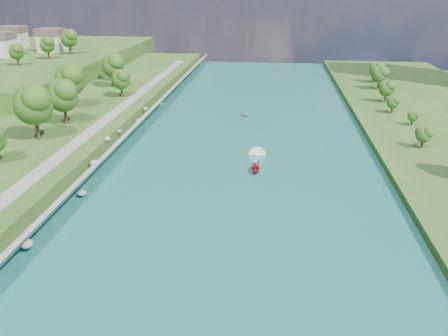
# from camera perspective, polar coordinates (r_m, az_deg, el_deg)

# --- Properties ---
(ground) EXTENTS (260.00, 260.00, 0.00)m
(ground) POSITION_cam_1_polar(r_m,az_deg,el_deg) (68.44, 0.75, -5.61)
(ground) COLOR #2D5119
(ground) RESTS_ON ground
(river_water) EXTENTS (55.00, 240.00, 0.10)m
(river_water) POSITION_cam_1_polar(r_m,az_deg,el_deg) (86.46, 2.08, 0.72)
(river_water) COLOR #185B4C
(river_water) RESTS_ON ground
(berm_west) EXTENTS (45.00, 240.00, 3.50)m
(berm_west) POSITION_cam_1_polar(r_m,az_deg,el_deg) (102.26, -27.10, 2.72)
(berm_west) COLOR #2D5119
(berm_west) RESTS_ON ground
(ridge_west) EXTENTS (60.00, 120.00, 9.00)m
(ridge_west) POSITION_cam_1_polar(r_m,az_deg,el_deg) (180.52, -23.49, 12.09)
(ridge_west) COLOR #2D5119
(ridge_west) RESTS_ON ground
(riprap_bank) EXTENTS (4.11, 236.00, 4.16)m
(riprap_bank) POSITION_cam_1_polar(r_m,az_deg,el_deg) (90.51, -14.50, 2.21)
(riprap_bank) COLOR slate
(riprap_bank) RESTS_ON ground
(riverside_path) EXTENTS (3.00, 200.00, 0.10)m
(riverside_path) POSITION_cam_1_polar(r_m,az_deg,el_deg) (93.27, -18.25, 3.53)
(riverside_path) COLOR gray
(riverside_path) RESTS_ON berm_west
(ridge_houses) EXTENTS (29.50, 29.50, 8.40)m
(ridge_houses) POSITION_cam_1_polar(r_m,az_deg,el_deg) (186.74, -24.89, 14.93)
(ridge_houses) COLOR beige
(ridge_houses) RESTS_ON ridge_west
(trees_east) EXTENTS (13.84, 137.67, 11.11)m
(trees_east) POSITION_cam_1_polar(r_m,az_deg,el_deg) (96.55, 26.22, 4.43)
(trees_east) COLOR #264713
(trees_east) RESTS_ON berm_east
(trees_ridge) EXTENTS (15.68, 41.12, 10.42)m
(trees_ridge) POSITION_cam_1_polar(r_m,az_deg,el_deg) (170.16, -21.37, 14.97)
(trees_ridge) COLOR #264713
(trees_ridge) RESTS_ON ridge_west
(motorboat) EXTENTS (3.60, 18.71, 2.09)m
(motorboat) POSITION_cam_1_polar(r_m,az_deg,el_deg) (83.63, 4.19, 0.37)
(motorboat) COLOR #B30E26
(motorboat) RESTS_ON river_water
(raft) EXTENTS (3.17, 3.50, 1.67)m
(raft) POSITION_cam_1_polar(r_m,az_deg,el_deg) (117.56, 2.73, 6.98)
(raft) COLOR gray
(raft) RESTS_ON river_water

